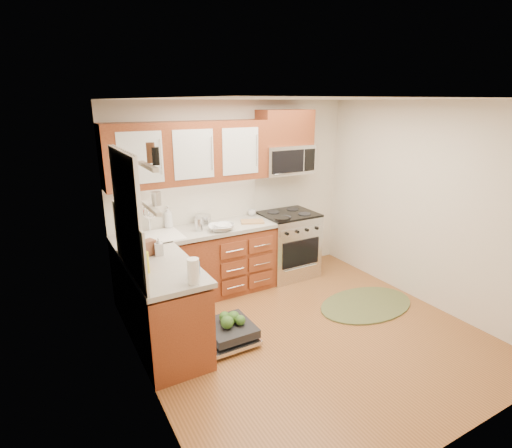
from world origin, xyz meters
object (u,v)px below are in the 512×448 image
upper_cabinets (188,153)px  stock_pot (203,220)px  range (288,244)px  cup (252,213)px  bowl_a (220,228)px  paper_towel_roll (193,271)px  rug (366,304)px  dishwasher (226,333)px  sink (156,246)px  skillet (282,219)px  bowl_b (224,227)px  microwave (285,159)px  cutting_board (252,222)px

upper_cabinets → stock_pot: bearing=6.4°
range → upper_cabinets: bearing=174.1°
upper_cabinets → cup: (0.93, 0.07, -0.91)m
stock_pot → bowl_a: bearing=-75.4°
paper_towel_roll → bowl_a: 1.52m
rug → cup: (-0.83, 1.50, 0.96)m
dishwasher → sink: bearing=109.2°
cup → range: bearing=-24.6°
skillet → stock_pot: stock_pot is taller
upper_cabinets → paper_towel_roll: upper_cabinets is taller
paper_towel_roll → range: bearing=36.1°
dishwasher → bowl_a: size_ratio=2.40×
bowl_b → upper_cabinets: bearing=133.6°
paper_towel_roll → bowl_b: bearing=54.8°
range → bowl_b: bearing=-170.7°
skillet → bowl_b: 0.82m
microwave → sink: (-1.93, -0.13, -0.90)m
rug → paper_towel_roll: bearing=-175.9°
cutting_board → sink: bearing=177.4°
rug → cup: bearing=118.8°
range → sink: size_ratio=1.53×
paper_towel_roll → cup: (1.51, 1.67, -0.07)m
bowl_b → range: bearing=9.3°
cutting_board → dishwasher: bearing=-130.6°
paper_towel_roll → sink: bearing=87.6°
sink → cutting_board: (1.30, -0.06, 0.14)m
upper_cabinets → dishwasher: bearing=-96.0°
range → paper_towel_roll: paper_towel_roll is taller
dishwasher → rug: dishwasher is taller
cutting_board → paper_towel_roll: paper_towel_roll is taller
cup → bowl_b: bearing=-147.0°
dishwasher → stock_pot: 1.60m
sink → upper_cabinets: bearing=16.4°
upper_cabinets → paper_towel_roll: size_ratio=8.70×
range → microwave: bearing=90.0°
range → rug: 1.41m
rug → paper_towel_roll: size_ratio=5.50×
range → paper_towel_roll: bearing=-143.9°
microwave → range: bearing=-90.0°
paper_towel_roll → bowl_b: size_ratio=0.92×
paper_towel_roll → cup: size_ratio=2.09×
stock_pot → rug: bearing=-42.3°
dishwasher → microwave: bearing=39.1°
upper_cabinets → cutting_board: (0.77, -0.21, -0.94)m
sink → bowl_a: bearing=-12.4°
microwave → bowl_b: size_ratio=2.98×
microwave → paper_towel_roll: microwave is taller
stock_pot → cup: 0.77m
skillet → cup: cup is taller
bowl_a → cup: size_ratio=2.59×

